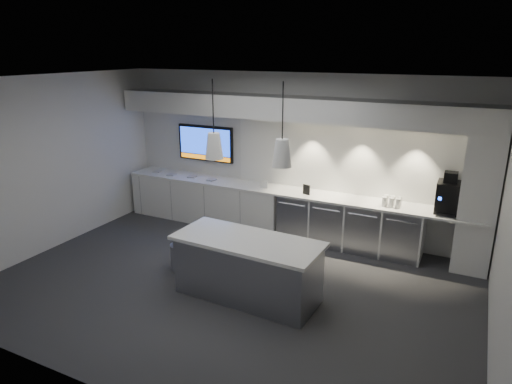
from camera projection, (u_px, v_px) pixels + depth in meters
The scene contains 28 objects.
floor at pixel (229, 286), 6.84m from camera, with size 7.00×7.00×0.00m, color #323235.
ceiling at pixel (225, 81), 5.94m from camera, with size 7.00×7.00×0.00m, color black.
wall_back at pixel (293, 155), 8.53m from camera, with size 7.00×7.00×0.00m, color silver.
wall_front at pixel (94, 261), 4.25m from camera, with size 7.00×7.00×0.00m, color silver.
wall_left at pixel (51, 164), 7.87m from camera, with size 7.00×7.00×0.00m, color silver.
wall_right at pixel (509, 233), 4.91m from camera, with size 7.00×7.00×0.00m, color silver.
back_counter at pixel (286, 191), 8.44m from camera, with size 6.80×0.65×0.04m, color white.
left_base_cabinets at pixel (206, 201), 9.31m from camera, with size 3.30×0.63×0.86m, color white.
fridge_unit_a at pixel (298, 216), 8.47m from camera, with size 0.60×0.61×0.85m, color #95969D.
fridge_unit_b at pixel (331, 222), 8.20m from camera, with size 0.60×0.61×0.85m, color #95969D.
fridge_unit_c at pixel (365, 227), 7.93m from camera, with size 0.60×0.61×0.85m, color #95969D.
fridge_unit_d at pixel (403, 234), 7.67m from camera, with size 0.60×0.61×0.85m, color #95969D.
backsplash at pixel (357, 159), 7.99m from camera, with size 4.60×0.03×1.30m, color white.
soffit at pixel (288, 108), 8.00m from camera, with size 6.90×0.60×0.40m, color white.
column at pixel (480, 192), 6.98m from camera, with size 0.55×0.55×2.60m, color white.
wall_tv at pixel (206, 143), 9.27m from camera, with size 1.25×0.07×0.72m.
island at pixel (248, 268), 6.42m from camera, with size 2.12×0.98×0.88m.
bin at pixel (180, 257), 7.28m from camera, with size 0.31×0.31×0.43m, color #95969D.
coffee_machine at pixel (448, 196), 7.20m from camera, with size 0.37×0.53×0.66m.
sign_black at pixel (306, 190), 8.15m from camera, with size 0.14×0.02×0.18m, color black.
sign_white at pixel (264, 184), 8.54m from camera, with size 0.18×0.02×0.14m, color white.
cup_cluster at pixel (392, 202), 7.53m from camera, with size 0.30×0.19×0.16m, color silver, non-canonical shape.
tray_a at pixel (157, 171), 9.67m from camera, with size 0.16×0.16×0.03m, color #A2A2A2.
tray_b at pixel (172, 175), 9.41m from camera, with size 0.16×0.16×0.03m, color #A2A2A2.
tray_c at pixel (192, 177), 9.26m from camera, with size 0.16×0.16×0.03m, color #A2A2A2.
tray_d at pixel (211, 180), 9.05m from camera, with size 0.16×0.16×0.03m, color #A2A2A2.
pendant_left at pixel (214, 146), 6.12m from camera, with size 0.25×0.25×1.05m.
pendant_right at pixel (282, 153), 5.70m from camera, with size 0.25×0.25×1.05m.
Camera 1 is at (3.07, -5.29, 3.40)m, focal length 32.00 mm.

